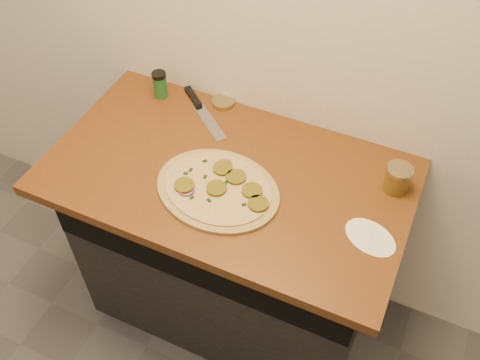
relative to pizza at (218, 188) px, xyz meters
The scene contains 8 objects.
cabinet 0.49m from the pizza, 94.59° to the left, with size 1.10×0.60×0.86m, color black.
countertop 0.10m from the pizza, 96.11° to the left, with size 1.20×0.70×0.04m, color brown.
pizza is the anchor object (origin of this frame).
chefs_knife 0.40m from the pizza, 125.55° to the left, with size 0.26×0.22×0.02m.
mason_jar_lid 0.43m from the pizza, 113.71° to the left, with size 0.09×0.09×0.02m, color tan.
salsa_jar 0.56m from the pizza, 25.66° to the left, with size 0.08×0.08×0.09m.
spice_shaker 0.53m from the pizza, 140.24° to the left, with size 0.05×0.05×0.11m.
flour_spill 0.49m from the pizza, ahead, with size 0.16×0.16×0.00m, color white.
Camera 1 is at (0.54, 0.34, 2.18)m, focal length 40.00 mm.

